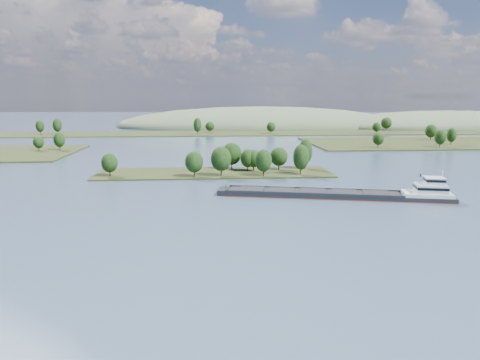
{
  "coord_description": "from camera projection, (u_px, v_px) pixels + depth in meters",
  "views": [
    {
      "loc": [
        -4.81,
        -18.7,
        32.68
      ],
      "look_at": [
        7.12,
        130.0,
        6.0
      ],
      "focal_mm": 35.0,
      "sensor_mm": 36.0,
      "label": 1
    }
  ],
  "objects": [
    {
      "name": "cargo_barge",
      "position": [
        350.0,
        194.0,
        152.94
      ],
      "size": [
        76.09,
        26.9,
        10.3
      ],
      "color": "black",
      "rests_on": "ground"
    },
    {
      "name": "back_shoreline",
      "position": [
        216.0,
        133.0,
        417.25
      ],
      "size": [
        900.0,
        60.0,
        15.73
      ],
      "color": "black",
      "rests_on": "ground"
    },
    {
      "name": "hill_west",
      "position": [
        261.0,
        126.0,
        519.82
      ],
      "size": [
        320.0,
        160.0,
        44.0
      ],
      "primitive_type": "ellipsoid",
      "color": "#47583C",
      "rests_on": "ground"
    },
    {
      "name": "ground",
      "position": [
        219.0,
        205.0,
        142.23
      ],
      "size": [
        1800.0,
        1800.0,
        0.0
      ],
      "primitive_type": "plane",
      "color": "#384C61",
      "rests_on": "ground"
    },
    {
      "name": "hill_east",
      "position": [
        447.0,
        127.0,
        506.13
      ],
      "size": [
        260.0,
        140.0,
        36.0
      ],
      "primitive_type": "ellipsoid",
      "color": "#47583C",
      "rests_on": "ground"
    },
    {
      "name": "tree_island",
      "position": [
        231.0,
        164.0,
        199.93
      ],
      "size": [
        100.0,
        30.0,
        14.72
      ],
      "color": "black",
      "rests_on": "ground"
    }
  ]
}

